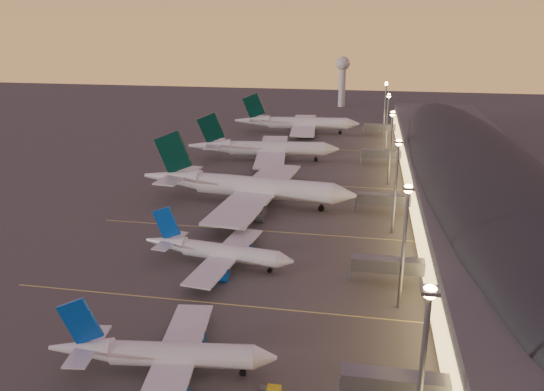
{
  "coord_description": "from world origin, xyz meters",
  "views": [
    {
      "loc": [
        27.77,
        -96.89,
        54.8
      ],
      "look_at": [
        2.0,
        45.0,
        7.0
      ],
      "focal_mm": 35.0,
      "sensor_mm": 36.0,
      "label": 1
    }
  ],
  "objects": [
    {
      "name": "airliner_narrow_north",
      "position": [
        -5.03,
        12.33,
        3.45
      ],
      "size": [
        37.35,
        33.62,
        13.34
      ],
      "rotation": [
        0.0,
        0.0,
        -0.13
      ],
      "color": "silver",
      "rests_on": "ground"
    },
    {
      "name": "ground",
      "position": [
        0.0,
        0.0,
        0.0
      ],
      "size": [
        700.0,
        700.0,
        0.0
      ],
      "primitive_type": "plane",
      "color": "#474542"
    },
    {
      "name": "baggage_tug_a",
      "position": [
        15.46,
        -29.61,
        0.45
      ],
      "size": [
        3.33,
        1.54,
        0.98
      ],
      "rotation": [
        0.0,
        0.0,
        0.02
      ],
      "color": "gold",
      "rests_on": "ground"
    },
    {
      "name": "airliner_narrow_south",
      "position": [
        -2.7,
        -28.06,
        3.46
      ],
      "size": [
        37.45,
        33.69,
        13.37
      ],
      "rotation": [
        0.0,
        0.0,
        0.12
      ],
      "color": "silver",
      "rests_on": "ground"
    },
    {
      "name": "terminal_building",
      "position": [
        61.84,
        72.47,
        8.78
      ],
      "size": [
        56.35,
        255.0,
        17.46
      ],
      "color": "#46464A",
      "rests_on": "ground"
    },
    {
      "name": "lane_markings",
      "position": [
        0.0,
        40.0,
        0.01
      ],
      "size": [
        90.0,
        180.36,
        0.0
      ],
      "color": "#D8C659",
      "rests_on": "ground"
    },
    {
      "name": "airliner_wide_far",
      "position": [
        -7.36,
        167.42,
        5.21
      ],
      "size": [
        63.28,
        57.87,
        20.24
      ],
      "rotation": [
        0.0,
        0.0,
        0.09
      ],
      "color": "silver",
      "rests_on": "ground"
    },
    {
      "name": "radar_tower",
      "position": [
        10.0,
        260.0,
        21.87
      ],
      "size": [
        9.0,
        9.0,
        32.5
      ],
      "color": "silver",
      "rests_on": "ground"
    },
    {
      "name": "light_masts",
      "position": [
        36.0,
        65.0,
        17.55
      ],
      "size": [
        2.2,
        217.2,
        25.9
      ],
      "color": "slate",
      "rests_on": "ground"
    },
    {
      "name": "airliner_wide_mid",
      "position": [
        -13.25,
        110.06,
        5.07
      ],
      "size": [
        61.61,
        56.55,
        19.71
      ],
      "rotation": [
        0.0,
        0.0,
        0.12
      ],
      "color": "silver",
      "rests_on": "ground"
    },
    {
      "name": "airliner_wide_near",
      "position": [
        -8.27,
        56.02,
        5.7
      ],
      "size": [
        69.24,
        63.4,
        22.14
      ],
      "rotation": [
        0.0,
        0.0,
        -0.1
      ],
      "color": "silver",
      "rests_on": "ground"
    }
  ]
}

